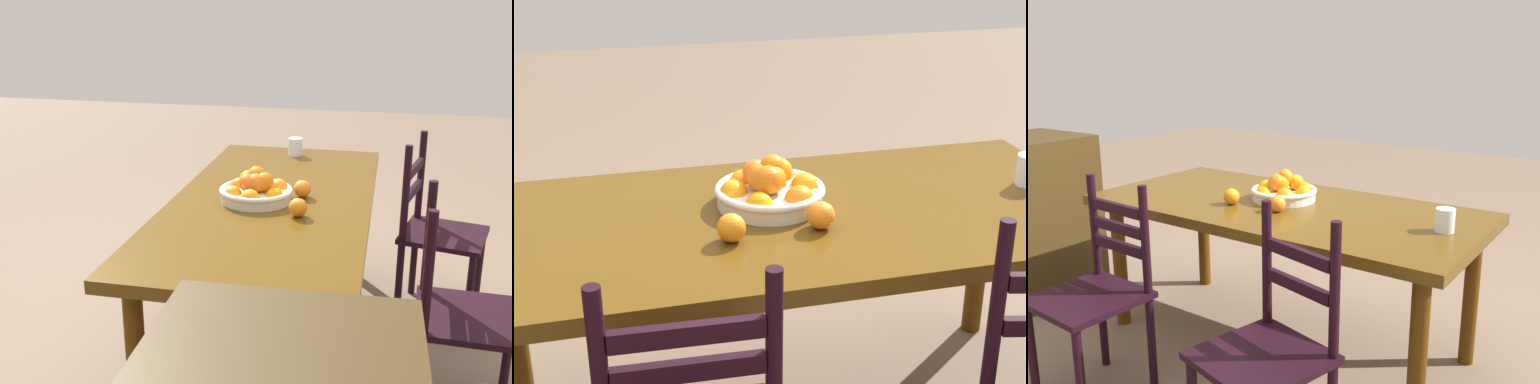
% 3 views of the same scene
% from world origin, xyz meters
% --- Properties ---
extents(dining_table, '(1.88, 0.87, 0.72)m').
position_xyz_m(dining_table, '(0.00, 0.00, 0.65)').
color(dining_table, '#50350E').
rests_on(dining_table, ground).
extents(fruit_bowl, '(0.32, 0.32, 0.15)m').
position_xyz_m(fruit_bowl, '(0.04, -0.06, 0.77)').
color(fruit_bowl, silver).
rests_on(fruit_bowl, dining_table).
extents(orange_loose_0, '(0.08, 0.08, 0.08)m').
position_xyz_m(orange_loose_0, '(0.20, 0.14, 0.76)').
color(orange_loose_0, orange).
rests_on(orange_loose_0, dining_table).
extents(orange_loose_1, '(0.08, 0.08, 0.08)m').
position_xyz_m(orange_loose_1, '(-0.05, 0.13, 0.76)').
color(orange_loose_1, orange).
rests_on(orange_loose_1, dining_table).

